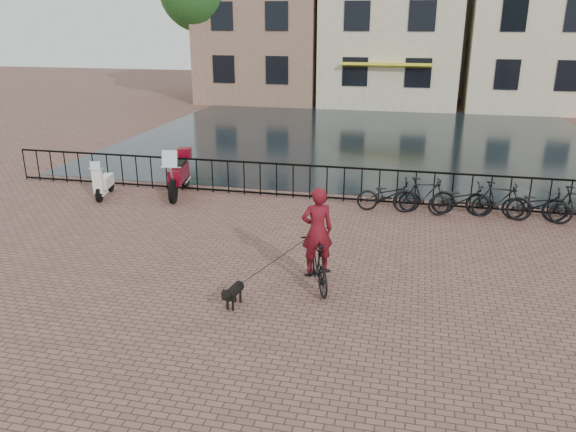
% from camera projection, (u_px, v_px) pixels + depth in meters
% --- Properties ---
extents(ground, '(100.00, 100.00, 0.00)m').
position_uv_depth(ground, '(246.00, 346.00, 9.00)').
color(ground, brown).
rests_on(ground, ground).
extents(canal_water, '(20.00, 20.00, 0.00)m').
position_uv_depth(canal_water, '(360.00, 138.00, 24.92)').
color(canal_water, black).
rests_on(canal_water, ground).
extents(railing, '(20.00, 0.05, 1.02)m').
position_uv_depth(railing, '(327.00, 183.00, 16.20)').
color(railing, black).
rests_on(railing, ground).
extents(canal_house_mid, '(8.00, 9.50, 11.80)m').
position_uv_depth(canal_house_mid, '(394.00, 4.00, 34.56)').
color(canal_house_mid, '#BDB78F').
rests_on(canal_house_mid, ground).
extents(cyclist, '(1.15, 1.77, 2.36)m').
position_uv_depth(cyclist, '(317.00, 244.00, 10.75)').
color(cyclist, black).
rests_on(cyclist, ground).
extents(dog, '(0.32, 0.74, 0.48)m').
position_uv_depth(dog, '(234.00, 294.00, 10.20)').
color(dog, black).
rests_on(dog, ground).
extents(motorcycle, '(0.94, 2.29, 1.59)m').
position_uv_depth(motorcycle, '(179.00, 169.00, 16.62)').
color(motorcycle, maroon).
rests_on(motorcycle, ground).
extents(scooter, '(0.66, 1.38, 1.23)m').
position_uv_depth(scooter, '(104.00, 176.00, 16.48)').
color(scooter, white).
rests_on(scooter, ground).
extents(parked_bike_0, '(1.78, 0.81, 0.90)m').
position_uv_depth(parked_bike_0, '(389.00, 195.00, 15.28)').
color(parked_bike_0, black).
rests_on(parked_bike_0, ground).
extents(parked_bike_1, '(1.71, 0.66, 1.00)m').
position_uv_depth(parked_bike_1, '(424.00, 196.00, 15.06)').
color(parked_bike_1, black).
rests_on(parked_bike_1, ground).
extents(parked_bike_2, '(1.79, 0.85, 0.90)m').
position_uv_depth(parked_bike_2, '(461.00, 200.00, 14.88)').
color(parked_bike_2, black).
rests_on(parked_bike_2, ground).
extents(parked_bike_3, '(1.71, 0.71, 1.00)m').
position_uv_depth(parked_bike_3, '(499.00, 200.00, 14.66)').
color(parked_bike_3, black).
rests_on(parked_bike_3, ground).
extents(parked_bike_4, '(1.79, 0.84, 0.90)m').
position_uv_depth(parked_bike_4, '(537.00, 205.00, 14.48)').
color(parked_bike_4, black).
rests_on(parked_bike_4, ground).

